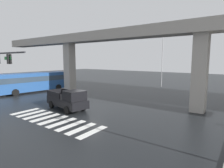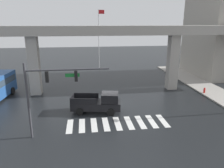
% 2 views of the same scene
% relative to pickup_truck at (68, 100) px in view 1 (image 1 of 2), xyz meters
% --- Properties ---
extents(ground_plane, '(120.00, 120.00, 0.00)m').
position_rel_pickup_truck_xyz_m(ground_plane, '(1.51, 1.56, -0.99)').
color(ground_plane, black).
extents(crosswalk_stripes, '(9.35, 2.80, 0.01)m').
position_rel_pickup_truck_xyz_m(crosswalk_stripes, '(1.51, -2.96, -0.98)').
color(crosswalk_stripes, silver).
rests_on(crosswalk_stripes, ground).
extents(elevated_overpass, '(48.75, 2.27, 8.67)m').
position_rel_pickup_truck_xyz_m(elevated_overpass, '(1.51, 6.96, 6.39)').
color(elevated_overpass, '#9E9991').
rests_on(elevated_overpass, ground).
extents(pickup_truck, '(5.35, 2.73, 2.08)m').
position_rel_pickup_truck_xyz_m(pickup_truck, '(0.00, 0.00, 0.00)').
color(pickup_truck, black).
rests_on(pickup_truck, ground).
extents(city_bus, '(3.75, 11.02, 2.99)m').
position_rel_pickup_truck_xyz_m(city_bus, '(-12.48, 3.53, 0.73)').
color(city_bus, '#234C8C').
rests_on(city_bus, ground).
extents(flagpole, '(1.16, 0.12, 11.41)m').
position_rel_pickup_truck_xyz_m(flagpole, '(1.66, 20.98, 5.54)').
color(flagpole, silver).
rests_on(flagpole, ground).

